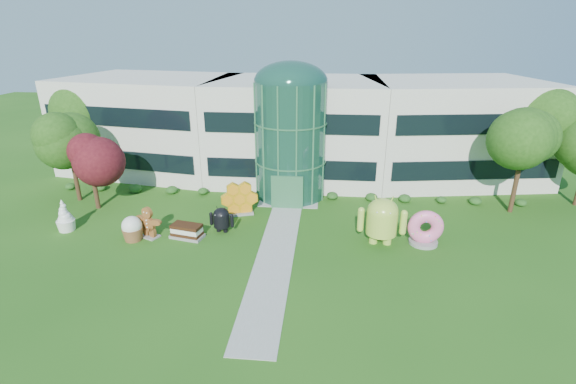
# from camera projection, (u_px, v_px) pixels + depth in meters

# --- Properties ---
(ground) EXTENTS (140.00, 140.00, 0.00)m
(ground) POSITION_uv_depth(u_px,v_px,m) (273.00, 265.00, 26.03)
(ground) COLOR #215114
(ground) RESTS_ON ground
(building) EXTENTS (46.00, 15.00, 9.30)m
(building) POSITION_uv_depth(u_px,v_px,m) (296.00, 128.00, 41.00)
(building) COLOR beige
(building) RESTS_ON ground
(atrium) EXTENTS (6.00, 6.00, 9.80)m
(atrium) POSITION_uv_depth(u_px,v_px,m) (291.00, 141.00, 35.35)
(atrium) COLOR #194738
(atrium) RESTS_ON ground
(walkway) EXTENTS (2.40, 20.00, 0.04)m
(walkway) POSITION_uv_depth(u_px,v_px,m) (277.00, 249.00, 27.87)
(walkway) COLOR #9E9E93
(walkway) RESTS_ON ground
(tree_red) EXTENTS (4.00, 4.00, 6.00)m
(tree_red) POSITION_uv_depth(u_px,v_px,m) (92.00, 174.00, 33.27)
(tree_red) COLOR #3F0C14
(tree_red) RESTS_ON ground
(trees_backdrop) EXTENTS (52.00, 8.00, 8.40)m
(trees_backdrop) POSITION_uv_depth(u_px,v_px,m) (292.00, 146.00, 36.53)
(trees_backdrop) COLOR #1E4711
(trees_backdrop) RESTS_ON ground
(android_green) EXTENTS (3.56, 2.51, 3.86)m
(android_green) POSITION_uv_depth(u_px,v_px,m) (382.00, 218.00, 28.04)
(android_green) COLOR #ABCE42
(android_green) RESTS_ON ground
(android_black) EXTENTS (2.08, 1.54, 2.18)m
(android_black) POSITION_uv_depth(u_px,v_px,m) (221.00, 218.00, 29.97)
(android_black) COLOR black
(android_black) RESTS_ON ground
(donut) EXTENTS (2.43, 1.17, 2.53)m
(donut) POSITION_uv_depth(u_px,v_px,m) (425.00, 227.00, 28.24)
(donut) COLOR pink
(donut) RESTS_ON ground
(gingerbread) EXTENTS (2.69, 1.88, 2.32)m
(gingerbread) POSITION_uv_depth(u_px,v_px,m) (148.00, 222.00, 29.17)
(gingerbread) COLOR brown
(gingerbread) RESTS_ON ground
(ice_cream_sandwich) EXTENTS (2.49, 1.61, 1.03)m
(ice_cream_sandwich) POSITION_uv_depth(u_px,v_px,m) (187.00, 231.00, 29.31)
(ice_cream_sandwich) COLOR black
(ice_cream_sandwich) RESTS_ON ground
(honeycomb) EXTENTS (3.26, 2.01, 2.41)m
(honeycomb) POSITION_uv_depth(u_px,v_px,m) (239.00, 200.00, 32.81)
(honeycomb) COLOR orange
(honeycomb) RESTS_ON ground
(froyo) EXTENTS (1.57, 1.57, 2.39)m
(froyo) POSITION_uv_depth(u_px,v_px,m) (64.00, 215.00, 30.14)
(froyo) COLOR white
(froyo) RESTS_ON ground
(cupcake) EXTENTS (1.70, 1.70, 1.78)m
(cupcake) POSITION_uv_depth(u_px,v_px,m) (132.00, 228.00, 28.87)
(cupcake) COLOR white
(cupcake) RESTS_ON ground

